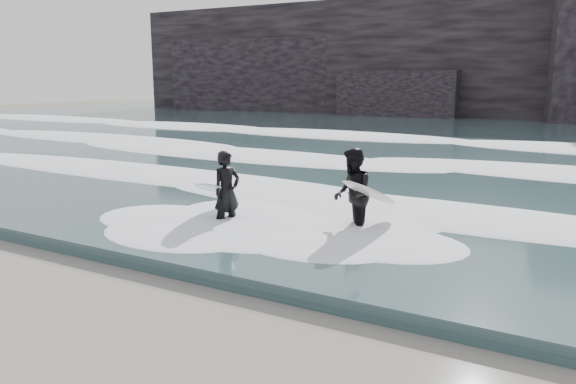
# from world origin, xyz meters

# --- Properties ---
(sea) EXTENTS (90.00, 52.00, 0.30)m
(sea) POSITION_xyz_m (0.00, 29.00, 0.15)
(sea) COLOR #2E4749
(sea) RESTS_ON ground
(headland) EXTENTS (70.00, 9.00, 10.00)m
(headland) POSITION_xyz_m (0.00, 46.00, 5.00)
(headland) COLOR black
(headland) RESTS_ON ground
(foam_near) EXTENTS (60.00, 3.20, 0.20)m
(foam_near) POSITION_xyz_m (0.00, 9.00, 0.40)
(foam_near) COLOR white
(foam_near) RESTS_ON sea
(foam_mid) EXTENTS (60.00, 4.00, 0.24)m
(foam_mid) POSITION_xyz_m (0.00, 16.00, 0.42)
(foam_mid) COLOR white
(foam_mid) RESTS_ON sea
(foam_far) EXTENTS (60.00, 4.80, 0.30)m
(foam_far) POSITION_xyz_m (0.00, 25.00, 0.45)
(foam_far) COLOR white
(foam_far) RESTS_ON sea
(surfer_left) EXTENTS (1.37, 2.19, 1.87)m
(surfer_left) POSITION_xyz_m (-0.11, 5.99, 0.94)
(surfer_left) COLOR black
(surfer_left) RESTS_ON ground
(surfer_right) EXTENTS (1.43, 2.18, 2.01)m
(surfer_right) POSITION_xyz_m (2.71, 6.82, 1.01)
(surfer_right) COLOR black
(surfer_right) RESTS_ON ground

